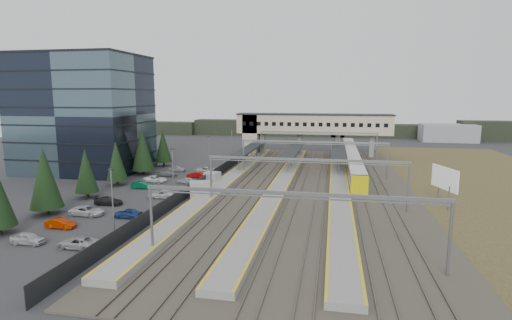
% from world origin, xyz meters
% --- Properties ---
extents(ground, '(220.00, 220.00, 0.00)m').
position_xyz_m(ground, '(0.00, 0.00, 0.00)').
color(ground, '#2B2B2D').
rests_on(ground, ground).
extents(office_building, '(24.30, 18.30, 24.30)m').
position_xyz_m(office_building, '(-36.00, 12.00, 12.19)').
color(office_building, '#3D535E').
rests_on(office_building, ground).
extents(conifer_row, '(4.42, 49.82, 9.50)m').
position_xyz_m(conifer_row, '(-22.00, -3.86, 4.84)').
color(conifer_row, black).
rests_on(conifer_row, ground).
extents(car_park, '(10.57, 44.54, 1.29)m').
position_xyz_m(car_park, '(-13.86, -6.56, 0.61)').
color(car_park, '#B1B2B7').
rests_on(car_park, ground).
extents(lampposts, '(0.50, 53.25, 8.07)m').
position_xyz_m(lampposts, '(-8.00, 1.25, 4.34)').
color(lampposts, slate).
rests_on(lampposts, ground).
extents(fence, '(0.08, 90.00, 2.00)m').
position_xyz_m(fence, '(-6.50, 5.00, 1.00)').
color(fence, '#26282B').
rests_on(fence, ground).
extents(relay_cabin_near, '(3.93, 3.44, 2.73)m').
position_xyz_m(relay_cabin_near, '(-4.31, -6.17, 1.36)').
color(relay_cabin_near, gray).
rests_on(relay_cabin_near, ground).
extents(relay_cabin_far, '(2.97, 2.69, 2.29)m').
position_xyz_m(relay_cabin_far, '(-5.51, 3.97, 1.15)').
color(relay_cabin_far, gray).
rests_on(relay_cabin_far, ground).
extents(rail_corridor, '(34.00, 90.00, 0.92)m').
position_xyz_m(rail_corridor, '(9.34, 5.00, 0.29)').
color(rail_corridor, '#3A342B').
rests_on(rail_corridor, ground).
extents(canopies, '(23.10, 30.00, 3.28)m').
position_xyz_m(canopies, '(7.00, 27.00, 3.92)').
color(canopies, black).
rests_on(canopies, ground).
extents(footbridge, '(40.40, 6.40, 11.20)m').
position_xyz_m(footbridge, '(7.70, 42.00, 7.93)').
color(footbridge, '#BAB18F').
rests_on(footbridge, ground).
extents(gantries, '(28.40, 62.28, 7.17)m').
position_xyz_m(gantries, '(12.00, 3.00, 6.00)').
color(gantries, slate).
rests_on(gantries, ground).
extents(train, '(2.68, 56.07, 3.38)m').
position_xyz_m(train, '(20.00, 26.34, 1.92)').
color(train, beige).
rests_on(train, ground).
extents(billboard, '(2.11, 6.31, 5.69)m').
position_xyz_m(billboard, '(31.85, -2.85, 3.86)').
color(billboard, slate).
rests_on(billboard, ground).
extents(treeline_far, '(170.00, 19.00, 7.00)m').
position_xyz_m(treeline_far, '(23.81, 92.28, 2.95)').
color(treeline_far, black).
rests_on(treeline_far, ground).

